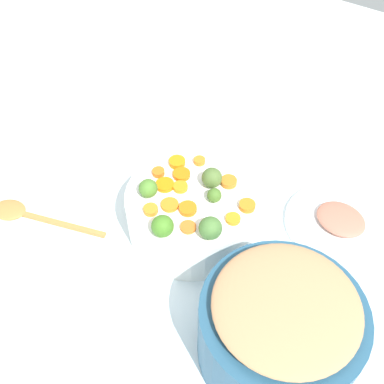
{
  "coord_description": "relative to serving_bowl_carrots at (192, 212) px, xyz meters",
  "views": [
    {
      "loc": [
        -0.38,
        0.46,
        0.83
      ],
      "look_at": [
        -0.03,
        -0.05,
        0.13
      ],
      "focal_mm": 44.01,
      "sensor_mm": 36.0,
      "label": 1
    }
  ],
  "objects": [
    {
      "name": "carrot_slice_4",
      "position": [
        0.05,
        -0.03,
        0.06
      ],
      "size": [
        0.04,
        0.04,
        0.01
      ],
      "primitive_type": "cylinder",
      "rotation": [
        0.0,
        0.0,
        3.25
      ],
      "color": "orange",
      "rests_on": "serving_bowl_carrots"
    },
    {
      "name": "carrot_slice_10",
      "position": [
        -0.04,
        -0.07,
        0.06
      ],
      "size": [
        0.04,
        0.04,
        0.01
      ],
      "primitive_type": "cylinder",
      "rotation": [
        0.0,
        0.0,
        1.19
      ],
      "color": "orange",
      "rests_on": "serving_bowl_carrots"
    },
    {
      "name": "carrot_slice_11",
      "position": [
        0.04,
        0.08,
        0.06
      ],
      "size": [
        0.03,
        0.03,
        0.01
      ],
      "primitive_type": "cylinder",
      "rotation": [
        0.0,
        0.0,
        3.01
      ],
      "color": "orange",
      "rests_on": "serving_bowl_carrots"
    },
    {
      "name": "wooden_spoon",
      "position": [
        0.32,
        0.18,
        -0.05
      ],
      "size": [
        0.27,
        0.11,
        0.01
      ],
      "color": "#A87F3F",
      "rests_on": "tabletop"
    },
    {
      "name": "carrot_slice_9",
      "position": [
        -0.04,
        0.07,
        0.06
      ],
      "size": [
        0.04,
        0.04,
        0.01
      ],
      "primitive_type": "cylinder",
      "rotation": [
        0.0,
        0.0,
        3.48
      ],
      "color": "orange",
      "rests_on": "serving_bowl_carrots"
    },
    {
      "name": "serving_bowl_carrots",
      "position": [
        0.0,
        0.0,
        0.0
      ],
      "size": [
        0.27,
        0.27,
        0.1
      ],
      "primitive_type": "cylinder",
      "color": "white",
      "rests_on": "tabletop"
    },
    {
      "name": "carrot_slice_2",
      "position": [
        0.06,
        0.01,
        0.06
      ],
      "size": [
        0.05,
        0.05,
        0.01
      ],
      "primitive_type": "cylinder",
      "rotation": [
        0.0,
        0.0,
        4.42
      ],
      "color": "orange",
      "rests_on": "serving_bowl_carrots"
    },
    {
      "name": "ham_plate",
      "position": [
        -0.26,
        -0.18,
        -0.05
      ],
      "size": [
        0.23,
        0.23,
        0.01
      ],
      "primitive_type": "cylinder",
      "color": "white",
      "rests_on": "tabletop"
    },
    {
      "name": "metal_pot",
      "position": [
        -0.27,
        0.14,
        0.02
      ],
      "size": [
        0.27,
        0.27,
        0.15
      ],
      "primitive_type": "cylinder",
      "color": "#265373",
      "rests_on": "tabletop"
    },
    {
      "name": "carrot_slice_7",
      "position": [
        0.04,
        -0.09,
        0.06
      ],
      "size": [
        0.03,
        0.03,
        0.01
      ],
      "primitive_type": "cylinder",
      "rotation": [
        0.0,
        0.0,
        4.52
      ],
      "color": "orange",
      "rests_on": "serving_bowl_carrots"
    },
    {
      "name": "carrot_slice_0",
      "position": [
        0.03,
        -0.0,
        0.06
      ],
      "size": [
        0.04,
        0.04,
        0.01
      ],
      "primitive_type": "cylinder",
      "rotation": [
        0.0,
        0.0,
        0.53
      ],
      "color": "orange",
      "rests_on": "serving_bowl_carrots"
    },
    {
      "name": "ham_slice_main",
      "position": [
        -0.26,
        -0.18,
        -0.03
      ],
      "size": [
        0.12,
        0.11,
        0.02
      ],
      "primitive_type": "ellipsoid",
      "rotation": [
        0.0,
        0.0,
        6.12
      ],
      "color": "#BF715A",
      "rests_on": "ham_plate"
    },
    {
      "name": "brussels_sprout_1",
      "position": [
        -0.04,
        -0.01,
        0.07
      ],
      "size": [
        0.03,
        0.03,
        0.03
      ],
      "primitive_type": "sphere",
      "color": "#477128",
      "rests_on": "serving_bowl_carrots"
    },
    {
      "name": "brussels_sprout_2",
      "position": [
        -0.02,
        -0.05,
        0.07
      ],
      "size": [
        0.04,
        0.04,
        0.04
      ],
      "primitive_type": "sphere",
      "color": "#4F6C31",
      "rests_on": "serving_bowl_carrots"
    },
    {
      "name": "carrot_slice_12",
      "position": [
        -0.02,
        0.04,
        0.06
      ],
      "size": [
        0.05,
        0.05,
        0.01
      ],
      "primitive_type": "cylinder",
      "rotation": [
        0.0,
        0.0,
        1.97
      ],
      "color": "orange",
      "rests_on": "serving_bowl_carrots"
    },
    {
      "name": "carrot_slice_5",
      "position": [
        0.02,
        0.05,
        0.06
      ],
      "size": [
        0.05,
        0.05,
        0.01
      ],
      "primitive_type": "cylinder",
      "rotation": [
        0.0,
        0.0,
        0.65
      ],
      "color": "orange",
      "rests_on": "serving_bowl_carrots"
    },
    {
      "name": "carrot_slice_3",
      "position": [
        -0.1,
        0.01,
        0.06
      ],
      "size": [
        0.03,
        0.03,
        0.01
      ],
      "primitive_type": "cylinder",
      "rotation": [
        0.0,
        0.0,
        1.43
      ],
      "color": "orange",
      "rests_on": "serving_bowl_carrots"
    },
    {
      "name": "brussels_sprout_0",
      "position": [
        -0.01,
        0.11,
        0.07
      ],
      "size": [
        0.04,
        0.04,
        0.04
      ],
      "primitive_type": "sphere",
      "color": "#457F25",
      "rests_on": "serving_bowl_carrots"
    },
    {
      "name": "carrot_slice_1",
      "position": [
        0.08,
        -0.05,
        0.06
      ],
      "size": [
        0.04,
        0.04,
        0.01
      ],
      "primitive_type": "cylinder",
      "rotation": [
        0.0,
        0.0,
        1.74
      ],
      "color": "orange",
      "rests_on": "serving_bowl_carrots"
    },
    {
      "name": "stuffing_mound",
      "position": [
        -0.27,
        0.14,
        0.11
      ],
      "size": [
        0.23,
        0.23,
        0.03
      ],
      "primitive_type": "ellipsoid",
      "color": "tan",
      "rests_on": "metal_pot"
    },
    {
      "name": "carrot_slice_6",
      "position": [
        0.09,
        -0.01,
        0.06
      ],
      "size": [
        0.03,
        0.03,
        0.01
      ],
      "primitive_type": "cylinder",
      "rotation": [
        0.0,
        0.0,
        6.07
      ],
      "color": "orange",
      "rests_on": "serving_bowl_carrots"
    },
    {
      "name": "tabletop",
      "position": [
        0.03,
        0.05,
        -0.06
      ],
      "size": [
        2.4,
        2.4,
        0.02
      ],
      "primitive_type": "cube",
      "color": "white",
      "rests_on": "ground"
    },
    {
      "name": "brussels_sprout_3",
      "position": [
        0.07,
        0.05,
        0.07
      ],
      "size": [
        0.04,
        0.04,
        0.04
      ],
      "primitive_type": "sphere",
      "color": "#4E812E",
      "rests_on": "serving_bowl_carrots"
    },
    {
      "name": "carrot_slice_8",
      "position": [
        -0.11,
        -0.03,
        0.06
      ],
      "size": [
        0.05,
        0.05,
        0.01
      ],
      "primitive_type": "cylinder",
      "rotation": [
        0.0,
        0.0,
        3.87
      ],
      "color": "orange",
      "rests_on": "serving_bowl_carrots"
    },
    {
      "name": "brussels_sprout_4",
      "position": [
        -0.08,
        0.06,
        0.07
      ],
      "size": [
        0.04,
        0.04,
        0.04
      ],
      "primitive_type": "sphere",
      "color": "#497635",
      "rests_on": "serving_bowl_carrots"
    }
  ]
}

